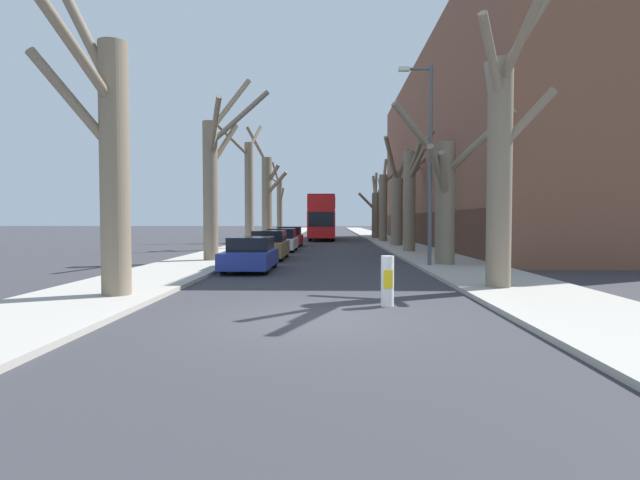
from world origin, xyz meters
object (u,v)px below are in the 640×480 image
street_tree_left_0 (108,153)px  parked_car_0 (251,255)px  lamp_post (428,156)px  street_tree_right_3 (398,202)px  street_tree_right_5 (375,210)px  parked_car_3 (289,237)px  street_tree_left_3 (267,196)px  street_tree_left_4 (279,206)px  parked_car_2 (282,240)px  street_tree_left_1 (214,179)px  double_decker_bus (322,215)px  street_tree_right_4 (383,204)px  street_tree_right_0 (502,153)px  traffic_bollard (387,281)px  street_tree_right_1 (445,194)px  street_tree_right_2 (410,196)px  street_tree_left_2 (248,190)px  parked_car_1 (269,246)px

street_tree_left_0 → parked_car_0: street_tree_left_0 is taller
lamp_post → street_tree_right_3: bearing=86.5°
street_tree_left_0 → lamp_post: bearing=42.0°
street_tree_right_5 → parked_car_3: (-7.74, -15.22, -2.31)m
street_tree_left_3 → street_tree_left_4: size_ratio=1.23×
lamp_post → parked_car_2: bearing=123.0°
street_tree_left_0 → street_tree_left_1: size_ratio=0.96×
street_tree_left_3 → double_decker_bus: 8.01m
street_tree_right_5 → lamp_post: lamp_post is taller
parked_car_2 → parked_car_3: parked_car_3 is taller
street_tree_right_3 → street_tree_right_4: size_ratio=1.04×
street_tree_right_0 → parked_car_3: 24.79m
traffic_bollard → street_tree_left_3: bearing=102.1°
double_decker_bus → parked_car_3: (-2.25, -12.38, -1.74)m
street_tree_left_4 → parked_car_2: (2.49, -22.53, -2.81)m
street_tree_left_0 → parked_car_0: 8.09m
street_tree_right_1 → street_tree_right_2: bearing=90.4°
parked_car_3 → lamp_post: bearing=-66.9°
street_tree_left_4 → street_tree_right_4: (10.23, -9.63, -0.13)m
street_tree_left_1 → street_tree_right_1: street_tree_left_1 is taller
street_tree_right_3 → traffic_bollard: bearing=-98.2°
street_tree_left_3 → street_tree_right_4: (10.16, 1.13, -0.69)m
street_tree_right_3 → traffic_bollard: street_tree_right_3 is taller
lamp_post → street_tree_left_2: bearing=126.8°
street_tree_left_4 → parked_car_3: size_ratio=2.04×
parked_car_2 → street_tree_right_3: bearing=32.9°
parked_car_1 → street_tree_right_3: bearing=55.2°
street_tree_right_2 → double_decker_bus: (-5.56, 19.88, -0.95)m
double_decker_bus → parked_car_1: size_ratio=2.54×
double_decker_bus → parked_car_1: double_decker_bus is taller
double_decker_bus → parked_car_2: (-2.25, -18.08, -1.75)m
parked_car_0 → traffic_bollard: size_ratio=3.60×
street_tree_right_3 → double_decker_bus: (-5.80, 12.88, -0.87)m
street_tree_left_4 → street_tree_right_1: street_tree_left_4 is taller
double_decker_bus → parked_car_0: size_ratio=2.76×
street_tree_left_2 → lamp_post: 15.75m
street_tree_right_0 → street_tree_right_4: street_tree_right_0 is taller
parked_car_0 → double_decker_bus: bearing=85.8°
double_decker_bus → lamp_post: bearing=-80.6°
street_tree_right_0 → parked_car_1: (-7.79, 11.26, -3.12)m
double_decker_bus → lamp_post: (4.82, -28.98, 2.15)m
street_tree_left_2 → parked_car_1: bearing=-73.6°
street_tree_right_1 → parked_car_0: bearing=-168.3°
street_tree_right_2 → parked_car_3: bearing=136.1°
street_tree_left_3 → street_tree_left_1: bearing=-89.6°
street_tree_right_2 → parked_car_2: bearing=167.0°
street_tree_right_5 → parked_car_3: bearing=-117.0°
street_tree_right_3 → street_tree_right_5: street_tree_right_3 is taller
street_tree_right_3 → street_tree_right_4: bearing=92.3°
street_tree_left_4 → street_tree_left_3: bearing=-89.6°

